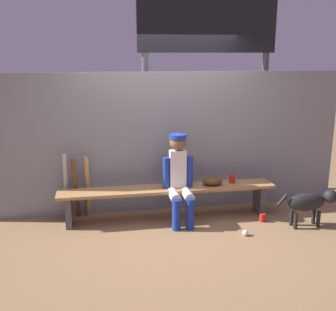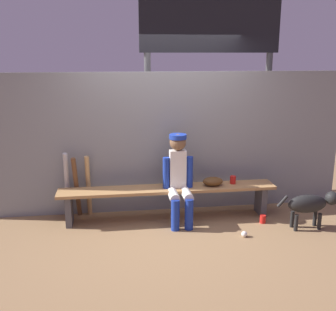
{
  "view_description": "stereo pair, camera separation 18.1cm",
  "coord_description": "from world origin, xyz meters",
  "views": [
    {
      "loc": [
        -0.89,
        -5.12,
        2.23
      ],
      "look_at": [
        0.0,
        0.0,
        0.91
      ],
      "focal_mm": 43.03,
      "sensor_mm": 36.0,
      "label": 1
    },
    {
      "loc": [
        -0.72,
        -5.15,
        2.23
      ],
      "look_at": [
        0.0,
        0.0,
        0.91
      ],
      "focal_mm": 43.03,
      "sensor_mm": 36.0,
      "label": 2
    }
  ],
  "objects": [
    {
      "name": "scoreboard",
      "position": [
        0.85,
        1.01,
        2.36
      ],
      "size": [
        2.42,
        0.27,
        3.35
      ],
      "color": "#3F3F42",
      "rests_on": "ground_plane"
    },
    {
      "name": "bat_wood_tan",
      "position": [
        -1.08,
        0.28,
        0.44
      ],
      "size": [
        0.07,
        0.16,
        0.88
      ],
      "primitive_type": "cylinder",
      "rotation": [
        0.11,
        0.0,
        -0.04
      ],
      "color": "tan",
      "rests_on": "ground_plane"
    },
    {
      "name": "dugout_bench",
      "position": [
        0.0,
        0.0,
        0.37
      ],
      "size": [
        2.96,
        0.36,
        0.46
      ],
      "color": "#AD7F4C",
      "rests_on": "ground_plane"
    },
    {
      "name": "cup_on_bench",
      "position": [
        0.92,
        0.04,
        0.51
      ],
      "size": [
        0.08,
        0.08,
        0.11
      ],
      "primitive_type": "cylinder",
      "color": "red",
      "rests_on": "dugout_bench"
    },
    {
      "name": "ground_plane",
      "position": [
        0.0,
        0.0,
        0.0
      ],
      "size": [
        30.0,
        30.0,
        0.0
      ],
      "primitive_type": "plane",
      "color": "olive"
    },
    {
      "name": "dog",
      "position": [
        1.8,
        -0.56,
        0.34
      ],
      "size": [
        0.84,
        0.2,
        0.49
      ],
      "color": "black",
      "rests_on": "ground_plane"
    },
    {
      "name": "baseball_glove",
      "position": [
        0.62,
        0.0,
        0.52
      ],
      "size": [
        0.28,
        0.2,
        0.12
      ],
      "primitive_type": "ellipsoid",
      "color": "#593819",
      "rests_on": "dugout_bench"
    },
    {
      "name": "player_seated",
      "position": [
        0.13,
        -0.11,
        0.65
      ],
      "size": [
        0.41,
        0.55,
        1.19
      ],
      "color": "silver",
      "rests_on": "ground_plane"
    },
    {
      "name": "chainlink_fence",
      "position": [
        0.0,
        0.37,
        0.99
      ],
      "size": [
        5.24,
        0.03,
        1.99
      ],
      "primitive_type": "cube",
      "color": "gray",
      "rests_on": "ground_plane"
    },
    {
      "name": "baseball",
      "position": [
        0.87,
        -0.7,
        0.04
      ],
      "size": [
        0.07,
        0.07,
        0.07
      ],
      "primitive_type": "sphere",
      "color": "white",
      "rests_on": "ground_plane"
    },
    {
      "name": "bat_wood_dark",
      "position": [
        -1.24,
        0.22,
        0.44
      ],
      "size": [
        0.11,
        0.25,
        0.88
      ],
      "primitive_type": "cylinder",
      "rotation": [
        0.21,
        0.0,
        -0.18
      ],
      "color": "brown",
      "rests_on": "ground_plane"
    },
    {
      "name": "cup_on_ground",
      "position": [
        1.25,
        -0.32,
        0.06
      ],
      "size": [
        0.08,
        0.08,
        0.11
      ],
      "primitive_type": "cylinder",
      "color": "red",
      "rests_on": "ground_plane"
    },
    {
      "name": "bat_aluminum_silver",
      "position": [
        -1.37,
        0.26,
        0.47
      ],
      "size": [
        0.08,
        0.23,
        0.94
      ],
      "primitive_type": "cylinder",
      "rotation": [
        0.17,
        0.0,
        0.09
      ],
      "color": "#B7B7BC",
      "rests_on": "ground_plane"
    }
  ]
}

